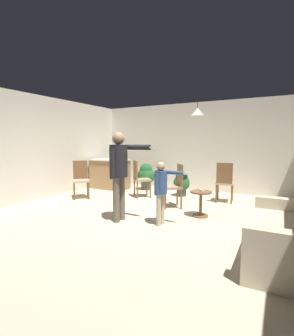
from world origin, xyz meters
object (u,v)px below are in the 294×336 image
at_px(couch_floral, 291,235).
at_px(spare_remote_on_table, 202,191).
at_px(kitchen_counter, 110,174).
at_px(side_table_by_couch, 201,201).
at_px(potted_plant_corner, 146,175).
at_px(person_child, 161,186).
at_px(dining_chair_near_wall, 140,177).
at_px(person_adult, 119,167).
at_px(dining_chair_spare, 81,178).
at_px(dining_chair_by_counter, 175,184).
at_px(dining_chair_centre_back, 225,181).
at_px(potted_plant_by_wall, 182,182).

relative_size(couch_floral, spare_remote_on_table, 13.91).
xyz_separation_m(kitchen_counter, side_table_by_couch, (3.45, -1.56, -0.15)).
bearing_deg(potted_plant_corner, person_child, -56.63).
bearing_deg(couch_floral, potted_plant_corner, 49.40).
distance_m(couch_floral, potted_plant_corner, 5.07).
bearing_deg(dining_chair_near_wall, spare_remote_on_table, 20.82).
bearing_deg(spare_remote_on_table, side_table_by_couch, 132.11).
height_order(person_child, potted_plant_corner, person_child).
bearing_deg(couch_floral, kitchen_counter, 59.77).
relative_size(person_adult, spare_remote_on_table, 12.93).
relative_size(dining_chair_spare, potted_plant_corner, 1.20).
bearing_deg(potted_plant_corner, dining_chair_near_wall, -70.49).
height_order(person_adult, dining_chair_near_wall, person_adult).
height_order(kitchen_counter, dining_chair_by_counter, dining_chair_by_counter).
distance_m(couch_floral, person_adult, 2.92).
distance_m(side_table_by_couch, person_child, 1.05).
bearing_deg(dining_chair_by_counter, dining_chair_centre_back, -77.46).
distance_m(couch_floral, dining_chair_spare, 5.05).
distance_m(person_child, dining_chair_near_wall, 2.34).
bearing_deg(side_table_by_couch, dining_chair_by_counter, 150.31).
relative_size(side_table_by_couch, dining_chair_near_wall, 0.52).
distance_m(side_table_by_couch, dining_chair_spare, 3.33).
relative_size(person_adult, dining_chair_spare, 1.68).
relative_size(side_table_by_couch, dining_chair_by_counter, 0.52).
height_order(dining_chair_centre_back, dining_chair_spare, same).
xyz_separation_m(dining_chair_spare, spare_remote_on_table, (3.34, -0.13, -0.01)).
relative_size(kitchen_counter, potted_plant_by_wall, 1.82).
xyz_separation_m(potted_plant_by_wall, spare_remote_on_table, (1.04, -1.65, 0.16)).
distance_m(couch_floral, spare_remote_on_table, 1.99).
distance_m(person_adult, dining_chair_near_wall, 2.13).
bearing_deg(side_table_by_couch, spare_remote_on_table, -47.89).
height_order(dining_chair_centre_back, spare_remote_on_table, dining_chair_centre_back).
xyz_separation_m(person_child, dining_chair_near_wall, (-1.49, 1.79, -0.17)).
distance_m(side_table_by_couch, dining_chair_by_counter, 0.87).
bearing_deg(dining_chair_by_counter, potted_plant_by_wall, -22.14).
bearing_deg(potted_plant_by_wall, spare_remote_on_table, -57.77).
distance_m(couch_floral, dining_chair_near_wall, 4.16).
distance_m(side_table_by_couch, dining_chair_centre_back, 1.46).
xyz_separation_m(side_table_by_couch, person_child, (-0.48, -0.85, 0.39)).
bearing_deg(person_child, dining_chair_centre_back, 171.39).
relative_size(dining_chair_by_counter, dining_chair_near_wall, 1.00).
height_order(couch_floral, person_child, person_child).
height_order(side_table_by_couch, person_adult, person_adult).
height_order(kitchen_counter, dining_chair_near_wall, dining_chair_near_wall).
relative_size(person_child, dining_chair_centre_back, 1.15).
bearing_deg(side_table_by_couch, kitchen_counter, 155.66).
bearing_deg(couch_floral, person_adult, 83.82).
xyz_separation_m(side_table_by_couch, spare_remote_on_table, (0.02, -0.02, 0.21)).
xyz_separation_m(side_table_by_couch, person_adult, (-1.28, -1.00, 0.72)).
distance_m(couch_floral, dining_chair_centre_back, 3.04).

